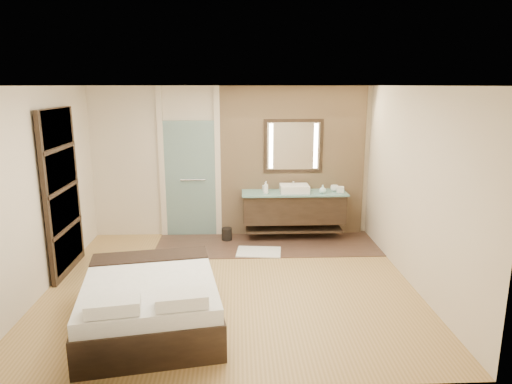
{
  "coord_description": "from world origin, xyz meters",
  "views": [
    {
      "loc": [
        0.1,
        -5.9,
        2.71
      ],
      "look_at": [
        0.37,
        0.6,
        1.18
      ],
      "focal_mm": 32.0,
      "sensor_mm": 36.0,
      "label": 1
    }
  ],
  "objects_px": {
    "waste_bin": "(227,234)",
    "vanity": "(294,207)",
    "mirror_unit": "(293,146)",
    "bed": "(151,302)"
  },
  "relations": [
    {
      "from": "waste_bin",
      "to": "vanity",
      "type": "bearing_deg",
      "value": 3.24
    },
    {
      "from": "mirror_unit",
      "to": "waste_bin",
      "type": "height_order",
      "value": "mirror_unit"
    },
    {
      "from": "vanity",
      "to": "waste_bin",
      "type": "xyz_separation_m",
      "value": [
        -1.2,
        -0.07,
        -0.47
      ]
    },
    {
      "from": "vanity",
      "to": "bed",
      "type": "height_order",
      "value": "vanity"
    },
    {
      "from": "bed",
      "to": "waste_bin",
      "type": "bearing_deg",
      "value": 64.86
    },
    {
      "from": "mirror_unit",
      "to": "bed",
      "type": "relative_size",
      "value": 0.51
    },
    {
      "from": "mirror_unit",
      "to": "waste_bin",
      "type": "bearing_deg",
      "value": -165.67
    },
    {
      "from": "vanity",
      "to": "mirror_unit",
      "type": "xyz_separation_m",
      "value": [
        0.0,
        0.24,
        1.07
      ]
    },
    {
      "from": "vanity",
      "to": "mirror_unit",
      "type": "relative_size",
      "value": 1.75
    },
    {
      "from": "waste_bin",
      "to": "bed",
      "type": "bearing_deg",
      "value": -105.45
    }
  ]
}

